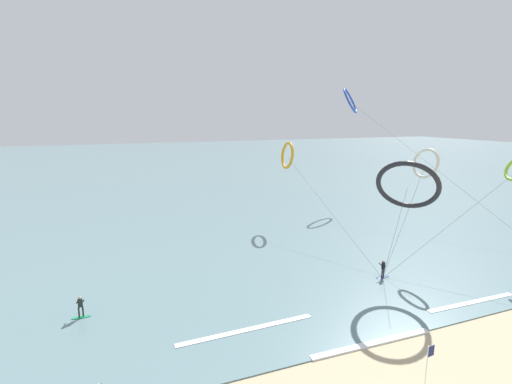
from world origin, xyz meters
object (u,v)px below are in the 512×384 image
(surfer_navy, at_px, (383,270))
(kite_cobalt, at_px, (350,101))
(kite_amber, at_px, (287,156))
(kite_ivory, at_px, (426,163))
(surfer_emerald, at_px, (81,308))
(kite_charcoal, at_px, (408,185))
(beach_flag, at_px, (428,364))

(surfer_navy, xyz_separation_m, kite_cobalt, (16.64, 30.34, 16.51))
(kite_amber, bearing_deg, surfer_navy, 2.95)
(kite_ivory, bearing_deg, surfer_navy, -74.60)
(surfer_emerald, relative_size, kite_charcoal, 0.15)
(kite_cobalt, bearing_deg, surfer_navy, -164.69)
(kite_amber, height_order, kite_ivory, kite_ivory)
(beach_flag, bearing_deg, kite_charcoal, 53.17)
(kite_charcoal, xyz_separation_m, beach_flag, (-9.08, -12.13, -6.87))
(kite_cobalt, height_order, kite_charcoal, kite_cobalt)
(beach_flag, bearing_deg, kite_amber, 76.48)
(surfer_navy, bearing_deg, kite_cobalt, -138.34)
(kite_amber, distance_m, kite_ivory, 19.09)
(kite_cobalt, distance_m, beach_flag, 52.55)
(kite_ivory, bearing_deg, kite_charcoal, -61.92)
(surfer_navy, xyz_separation_m, kite_amber, (0.01, 20.52, 8.66))
(surfer_emerald, distance_m, kite_ivory, 33.72)
(kite_cobalt, distance_m, kite_amber, 20.85)
(surfer_emerald, height_order, kite_charcoal, kite_charcoal)
(kite_charcoal, bearing_deg, beach_flag, 103.31)
(kite_ivory, height_order, beach_flag, kite_ivory)
(surfer_emerald, xyz_separation_m, kite_ivory, (32.41, 0.36, 9.30))
(kite_cobalt, relative_size, kite_ivory, 3.09)
(surfer_navy, relative_size, kite_cobalt, 0.05)
(kite_amber, bearing_deg, beach_flag, -10.55)
(surfer_navy, bearing_deg, kite_amber, -109.62)
(surfer_emerald, bearing_deg, kite_amber, 22.49)
(kite_cobalt, distance_m, kite_charcoal, 36.30)
(kite_ivory, bearing_deg, kite_amber, -165.65)
(kite_charcoal, height_order, kite_amber, kite_amber)
(kite_charcoal, bearing_deg, kite_cobalt, -66.29)
(kite_ivory, distance_m, beach_flag, 23.32)
(kite_charcoal, bearing_deg, surfer_emerald, 42.48)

